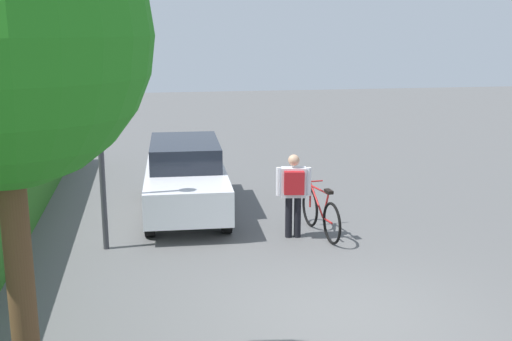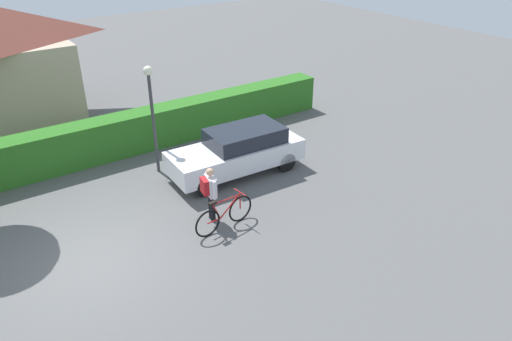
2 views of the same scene
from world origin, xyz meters
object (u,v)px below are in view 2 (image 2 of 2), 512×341
at_px(parked_car_near, 238,151).
at_px(street_lamp, 151,104).
at_px(person_rider, 210,190).
at_px(bicycle, 224,215).

relative_size(parked_car_near, street_lamp, 1.25).
bearing_deg(parked_car_near, person_rider, -138.30).
relative_size(bicycle, street_lamp, 0.53).
xyz_separation_m(parked_car_near, bicycle, (-1.97, -2.39, -0.36)).
bearing_deg(person_rider, parked_car_near, 41.70).
bearing_deg(bicycle, person_rider, 99.84).
height_order(person_rider, street_lamp, street_lamp).
height_order(parked_car_near, bicycle, parked_car_near).
distance_m(person_rider, street_lamp, 3.65).
distance_m(bicycle, street_lamp, 4.37).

